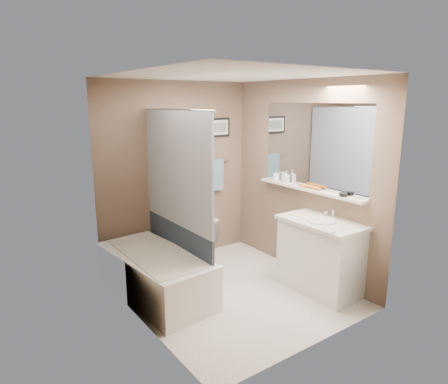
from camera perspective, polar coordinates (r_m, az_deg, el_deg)
ground at (r=4.73m, az=1.09°, el=-14.04°), size 2.50×2.50×0.00m
ceiling at (r=4.22m, az=1.23°, el=16.10°), size 2.20×2.50×0.04m
wall_back at (r=5.34m, az=-6.76°, el=2.64°), size 2.20×0.04×2.40m
wall_front at (r=3.45m, az=13.48°, el=-3.39°), size 2.20×0.04×2.40m
wall_left at (r=3.79m, az=-12.05°, el=-1.81°), size 0.04×2.50×2.40m
wall_right at (r=5.03m, az=11.08°, el=1.85°), size 0.04×2.50×2.40m
tile_surround at (r=4.29m, az=-14.77°, el=-3.00°), size 0.02×1.55×2.00m
curtain_rod at (r=4.42m, az=-7.01°, el=11.59°), size 0.02×1.55×0.02m
curtain_upper at (r=4.48m, az=-6.79°, el=3.26°), size 0.03×1.45×1.28m
curtain_lower at (r=4.69m, az=-6.52°, el=-6.65°), size 0.03×1.45×0.36m
mirror at (r=4.87m, az=12.66°, el=6.43°), size 0.02×1.60×1.00m
shelf at (r=4.92m, az=11.93°, el=0.37°), size 0.12×1.60×0.03m
towel_bar at (r=5.59m, az=-1.76°, el=4.24°), size 0.60×0.02×0.02m
towel at (r=5.60m, az=-1.64°, el=2.39°), size 0.34×0.05×0.44m
art_frame at (r=5.55m, az=-1.90°, el=9.16°), size 0.62×0.02×0.26m
art_mat at (r=5.54m, az=-1.81°, el=9.15°), size 0.56×0.00×0.20m
art_image at (r=5.54m, az=-1.80°, el=9.15°), size 0.50×0.00×0.13m
door at (r=3.91m, az=18.80°, el=-4.82°), size 0.80×0.02×2.00m
door_handle at (r=3.69m, az=15.11°, el=-5.64°), size 0.10×0.02×0.02m
bathtub at (r=4.60m, az=-9.77°, el=-11.63°), size 0.83×1.56×0.50m
tub_rim at (r=4.50m, az=-9.89°, el=-8.73°), size 0.56×1.36×0.02m
toilet at (r=5.24m, az=-4.90°, el=-7.14°), size 0.53×0.76×0.71m
vanity at (r=4.74m, az=13.58°, el=-9.08°), size 0.52×0.91×0.80m
countertop at (r=4.59m, az=13.77°, el=-4.24°), size 0.54×0.96×0.04m
sink_basin at (r=4.58m, az=13.71°, el=-3.93°), size 0.34×0.34×0.01m
faucet_spout at (r=4.71m, az=15.33°, el=-3.00°), size 0.02×0.02×0.10m
faucet_knob at (r=4.78m, az=14.39°, el=-2.97°), size 0.05×0.05×0.05m
candle_bowl_near at (r=4.59m, az=16.66°, el=-0.35°), size 0.09×0.09×0.04m
hair_brush_front at (r=4.87m, az=12.52°, el=0.66°), size 0.05×0.22×0.04m
hair_brush_back at (r=4.91m, az=11.89°, el=0.81°), size 0.06×0.22×0.04m
pink_comb at (r=5.05m, az=10.23°, el=1.00°), size 0.03×0.16×0.01m
glass_jar at (r=5.29m, az=7.47°, el=2.15°), size 0.08×0.08×0.10m
soap_bottle at (r=5.16m, az=8.84°, el=2.15°), size 0.08×0.08×0.16m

